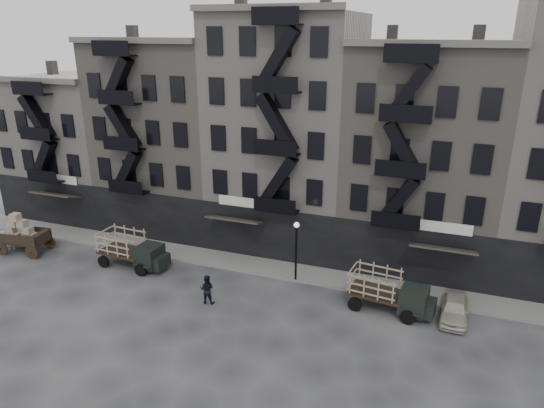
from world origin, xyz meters
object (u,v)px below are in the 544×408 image
(car_east, at_px, (454,308))
(pedestrian_mid, at_px, (207,289))
(wagon, at_px, (21,229))
(stake_truck_west, at_px, (131,247))
(stake_truck_east, at_px, (389,289))
(horse, at_px, (4,238))

(car_east, height_order, pedestrian_mid, pedestrian_mid)
(wagon, xyz_separation_m, pedestrian_mid, (16.40, -1.83, -0.86))
(stake_truck_west, bearing_deg, pedestrian_mid, -16.45)
(stake_truck_west, xyz_separation_m, stake_truck_east, (17.82, 0.37, -0.03))
(wagon, distance_m, car_east, 30.79)
(horse, distance_m, stake_truck_west, 10.95)
(horse, xyz_separation_m, stake_truck_west, (10.90, 0.97, 0.57))
(car_east, bearing_deg, horse, -174.82)
(wagon, distance_m, pedestrian_mid, 16.53)
(horse, relative_size, car_east, 0.56)
(wagon, relative_size, stake_truck_west, 0.75)
(wagon, xyz_separation_m, stake_truck_west, (9.16, 0.76, -0.34))
(horse, relative_size, stake_truck_west, 0.41)
(horse, height_order, wagon, wagon)
(wagon, bearing_deg, pedestrian_mid, -12.15)
(wagon, xyz_separation_m, stake_truck_east, (26.98, 1.13, -0.37))
(pedestrian_mid, bearing_deg, stake_truck_east, -173.68)
(stake_truck_west, height_order, car_east, stake_truck_west)
(car_east, xyz_separation_m, pedestrian_mid, (-14.32, -3.41, 0.30))
(stake_truck_west, bearing_deg, wagon, -172.09)
(wagon, distance_m, stake_truck_west, 9.20)
(car_east, bearing_deg, wagon, -175.04)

